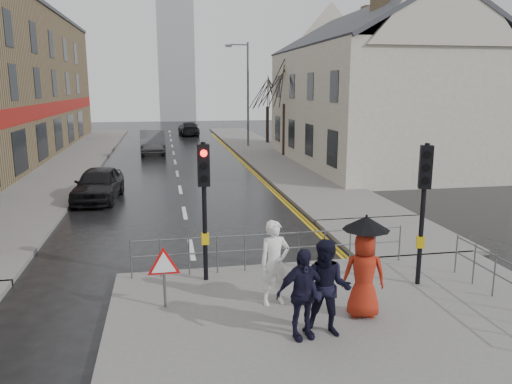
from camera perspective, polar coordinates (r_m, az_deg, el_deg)
name	(u,v)px	position (r m, az deg, el deg)	size (l,w,h in m)	color
ground	(199,288)	(12.40, -6.57, -10.90)	(120.00, 120.00, 0.00)	black
near_pavement	(374,347)	(9.94, 13.36, -16.82)	(10.00, 9.00, 0.14)	#605E5B
left_pavement	(75,159)	(35.21, -19.97, 3.54)	(4.00, 44.00, 0.14)	#605E5B
right_pavement	(261,151)	(37.41, 0.63, 4.72)	(4.00, 40.00, 0.14)	#605E5B
pavement_bridge_right	(393,236)	(16.79, 15.41, -4.83)	(4.00, 4.20, 0.14)	#605E5B
building_right_cream	(372,87)	(32.04, 13.08, 11.65)	(9.00, 16.40, 10.10)	beige
church_tower	(176,56)	(73.56, -9.15, 15.12)	(5.00, 5.00, 18.00)	#989AA0
traffic_signal_near_left	(204,187)	(11.87, -5.96, 0.53)	(0.28, 0.27, 3.40)	black
traffic_signal_near_right	(424,190)	(12.19, 18.66, 0.26)	(0.34, 0.33, 3.40)	black
guard_railing_front	(272,243)	(12.91, 1.84, -5.80)	(7.14, 0.04, 1.00)	#595B5E
warning_sign	(164,267)	(10.87, -10.49, -8.47)	(0.80, 0.07, 1.35)	#595B5E
street_lamp	(246,88)	(39.94, -1.19, 11.85)	(1.83, 0.25, 8.00)	#595B5E
tree_near	(285,81)	(34.40, 3.31, 12.53)	(2.40, 2.40, 6.58)	#2E2219
tree_far	(268,91)	(42.31, 1.33, 11.47)	(2.40, 2.40, 5.64)	#2E2219
pedestrian_a	(275,263)	(10.86, 2.14, -8.10)	(0.68, 0.45, 1.87)	white
pedestrian_b	(327,288)	(9.65, 8.14, -10.85)	(0.91, 0.71, 1.88)	black
pedestrian_with_umbrella	(364,263)	(10.46, 12.28, -7.97)	(0.99, 0.96, 2.13)	#A12412
pedestrian_d	(302,294)	(9.52, 5.28, -11.50)	(1.03, 0.43, 1.75)	black
car_parked	(98,184)	(22.31, -17.59, 0.87)	(1.70, 4.21, 1.44)	black
car_mid	(152,141)	(37.71, -11.76, 5.68)	(1.74, 5.00, 1.65)	#4E4F53
car_far	(189,129)	(50.57, -7.69, 7.20)	(1.87, 4.60, 1.34)	black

